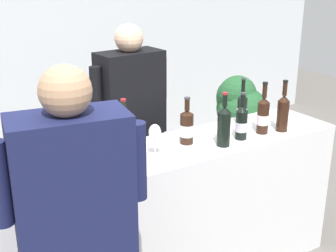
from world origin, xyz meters
The scene contains 15 objects.
wall_back centered at (0.00, 2.60, 1.40)m, with size 8.00×0.10×2.80m, color silver.
counter centered at (0.00, 0.00, 0.50)m, with size 2.53×0.52×0.99m, color white.
wine_bottle_0 centered at (-0.80, 0.15, 1.10)m, with size 0.08×0.08×0.32m.
wine_bottle_1 centered at (0.19, 0.02, 1.10)m, with size 0.09×0.09×0.30m.
wine_bottle_2 centered at (0.53, -0.10, 1.10)m, with size 0.08×0.08×0.31m.
wine_bottle_3 centered at (-0.81, 0.03, 1.12)m, with size 0.08×0.08×0.34m.
wine_bottle_4 centered at (0.73, -0.09, 1.12)m, with size 0.08×0.08×0.35m.
wine_bottle_5 centered at (0.73, 0.12, 1.11)m, with size 0.07×0.07×0.33m.
wine_bottle_6 centered at (-0.23, 0.04, 1.11)m, with size 0.08×0.08×0.35m.
wine_bottle_7 centered at (0.36, -0.13, 1.13)m, with size 0.08×0.08×0.34m.
wine_bottle_9 centered at (0.87, -0.13, 1.12)m, with size 0.08×0.08×0.35m.
wine_glass centered at (-0.07, -0.04, 1.12)m, with size 0.08×0.08×0.19m.
ice_bucket centered at (-0.59, -0.07, 1.12)m, with size 0.20×0.20×0.25m.
person_server centered at (0.11, 0.61, 0.81)m, with size 0.62×0.27×1.68m.
potted_shrub centered at (1.39, 0.87, 0.72)m, with size 0.57×0.63×1.12m.
Camera 1 is at (-1.34, -2.18, 2.05)m, focal length 48.91 mm.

